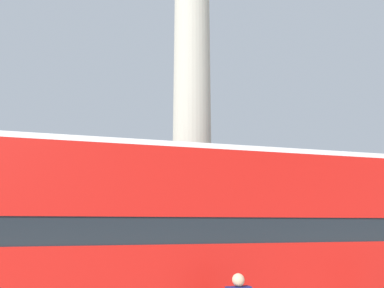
# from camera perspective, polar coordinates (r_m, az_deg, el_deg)

# --- Properties ---
(monument_column) EXTENTS (5.98, 5.98, 23.20)m
(monument_column) POSITION_cam_1_polar(r_m,az_deg,el_deg) (15.16, 0.00, 2.52)
(monument_column) COLOR #A39E8E
(monument_column) RESTS_ON ground_plane
(bus_b) EXTENTS (10.92, 3.35, 4.28)m
(bus_b) POSITION_cam_1_polar(r_m,az_deg,el_deg) (9.01, 7.34, -14.03)
(bus_b) COLOR #B7140F
(bus_b) RESTS_ON ground_plane
(street_lamp) EXTENTS (0.41, 0.41, 5.41)m
(street_lamp) POSITION_cam_1_polar(r_m,az_deg,el_deg) (14.22, 16.67, -10.68)
(street_lamp) COLOR black
(street_lamp) RESTS_ON ground_plane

